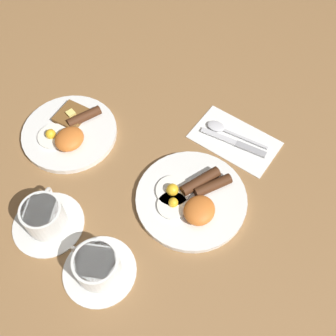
{
  "coord_description": "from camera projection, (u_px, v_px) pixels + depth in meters",
  "views": [
    {
      "loc": [
        -0.39,
        -0.17,
        0.82
      ],
      "look_at": [
        0.04,
        0.08,
        0.03
      ],
      "focal_mm": 42.0,
      "sensor_mm": 36.0,
      "label": 1
    }
  ],
  "objects": [
    {
      "name": "breakfast_plate_near",
      "position": [
        192.0,
        199.0,
        0.91
      ],
      "size": [
        0.26,
        0.26,
        0.05
      ],
      "color": "white",
      "rests_on": "ground_plane"
    },
    {
      "name": "ground_plane",
      "position": [
        191.0,
        200.0,
        0.92
      ],
      "size": [
        3.0,
        3.0,
        0.0
      ],
      "primitive_type": "plane",
      "color": "olive"
    },
    {
      "name": "teacup_near",
      "position": [
        97.0,
        267.0,
        0.81
      ],
      "size": [
        0.16,
        0.16,
        0.07
      ],
      "color": "white",
      "rests_on": "ground_plane"
    },
    {
      "name": "knife",
      "position": [
        237.0,
        144.0,
        1.0
      ],
      "size": [
        0.03,
        0.18,
        0.01
      ],
      "rotation": [
        0.0,
        0.0,
        1.63
      ],
      "color": "silver",
      "rests_on": "napkin"
    },
    {
      "name": "napkin",
      "position": [
        235.0,
        140.0,
        1.01
      ],
      "size": [
        0.15,
        0.23,
        0.01
      ],
      "primitive_type": "cube",
      "rotation": [
        0.0,
        0.0,
        -0.09
      ],
      "color": "white",
      "rests_on": "ground_plane"
    },
    {
      "name": "teacup_far",
      "position": [
        45.0,
        218.0,
        0.86
      ],
      "size": [
        0.16,
        0.16,
        0.08
      ],
      "color": "white",
      "rests_on": "ground_plane"
    },
    {
      "name": "breakfast_plate_far",
      "position": [
        70.0,
        132.0,
        1.01
      ],
      "size": [
        0.24,
        0.24,
        0.05
      ],
      "color": "white",
      "rests_on": "ground_plane"
    },
    {
      "name": "spoon",
      "position": [
        222.0,
        129.0,
        1.02
      ],
      "size": [
        0.03,
        0.17,
        0.01
      ],
      "rotation": [
        0.0,
        0.0,
        1.6
      ],
      "color": "silver",
      "rests_on": "napkin"
    }
  ]
}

